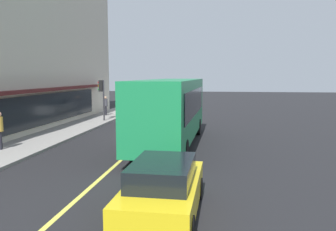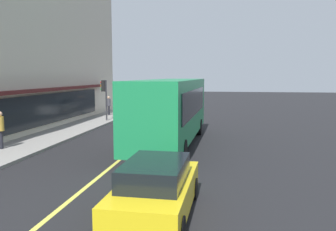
% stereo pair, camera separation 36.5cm
% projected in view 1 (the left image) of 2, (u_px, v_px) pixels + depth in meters
% --- Properties ---
extents(ground, '(120.00, 120.00, 0.00)m').
position_uv_depth(ground, '(146.00, 138.00, 20.49)').
color(ground, black).
extents(sidewalk, '(80.00, 2.93, 0.15)m').
position_uv_depth(sidewalk, '(58.00, 134.00, 21.27)').
color(sidewalk, gray).
rests_on(sidewalk, ground).
extents(lane_centre_stripe, '(36.00, 0.16, 0.01)m').
position_uv_depth(lane_centre_stripe, '(146.00, 138.00, 20.49)').
color(lane_centre_stripe, '#D8D14C').
rests_on(lane_centre_stripe, ground).
extents(bus, '(11.20, 2.86, 3.50)m').
position_uv_depth(bus, '(172.00, 108.00, 18.11)').
color(bus, '#197F47').
rests_on(bus, ground).
extents(traffic_light, '(0.30, 0.52, 3.20)m').
position_uv_depth(traffic_light, '(102.00, 91.00, 27.00)').
color(traffic_light, '#2D2D33').
rests_on(traffic_light, sidewalk).
extents(car_yellow, '(4.34, 1.93, 1.52)m').
position_uv_depth(car_yellow, '(163.00, 189.00, 8.98)').
color(car_yellow, yellow).
rests_on(car_yellow, ground).
extents(car_white, '(4.30, 1.86, 1.52)m').
position_uv_depth(car_white, '(138.00, 108.00, 31.33)').
color(car_white, white).
rests_on(car_white, ground).
extents(pedestrian_at_corner, '(0.34, 0.34, 1.71)m').
position_uv_depth(pedestrian_at_corner, '(106.00, 104.00, 30.69)').
color(pedestrian_at_corner, black).
rests_on(pedestrian_at_corner, sidewalk).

